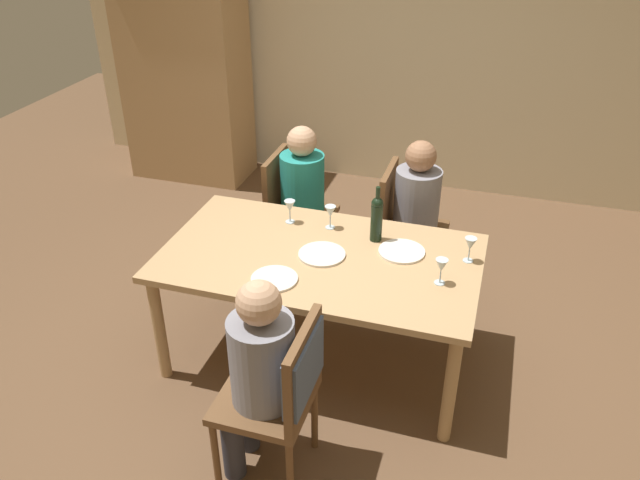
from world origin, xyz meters
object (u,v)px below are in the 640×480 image
at_px(chair_near, 288,384).
at_px(person_woman_host, 420,208).
at_px(dinner_plate_host, 322,254).
at_px(person_man_bearded, 258,368).
at_px(wine_glass_near_left, 470,245).
at_px(wine_bottle_tall_green, 377,217).
at_px(armoire_cabinet, 184,63).
at_px(chair_far_left, 291,206).
at_px(dining_table, 320,266).
at_px(chair_far_right, 402,222).
at_px(person_man_guest, 306,192).
at_px(wine_glass_centre, 441,266).
at_px(wine_glass_far, 330,212).
at_px(wine_glass_near_right, 290,207).
at_px(dinner_plate_guest_right, 402,251).
at_px(dinner_plate_guest_left, 274,279).

height_order(chair_near, person_woman_host, person_woman_host).
relative_size(person_woman_host, dinner_plate_host, 4.20).
distance_m(person_man_bearded, dinner_plate_host, 0.90).
distance_m(wine_glass_near_left, dinner_plate_host, 0.83).
relative_size(wine_bottle_tall_green, wine_glass_near_left, 2.34).
bearing_deg(armoire_cabinet, chair_near, -56.07).
relative_size(wine_glass_near_left, dinner_plate_host, 0.55).
bearing_deg(person_woman_host, chair_far_left, -90.00).
bearing_deg(person_woman_host, dining_table, -25.79).
height_order(chair_far_right, chair_near, same).
bearing_deg(dining_table, dinner_plate_host, -6.78).
relative_size(person_woman_host, wine_glass_near_left, 7.64).
relative_size(person_woman_host, wine_bottle_tall_green, 3.27).
xyz_separation_m(chair_far_right, person_man_guest, (-0.70, 0.00, 0.13)).
distance_m(wine_glass_centre, dinner_plate_host, 0.70).
xyz_separation_m(armoire_cabinet, wine_glass_far, (1.97, -1.95, -0.25)).
distance_m(chair_far_left, wine_glass_near_right, 0.69).
relative_size(chair_far_right, chair_far_left, 1.00).
height_order(armoire_cabinet, wine_glass_near_right, armoire_cabinet).
relative_size(person_woman_host, person_man_bearded, 1.00).
bearing_deg(wine_glass_far, dinner_plate_host, -82.01).
bearing_deg(wine_glass_near_right, dining_table, -47.15).
xyz_separation_m(chair_far_right, dinner_plate_host, (-0.31, -0.90, 0.21)).
relative_size(dining_table, chair_far_left, 1.98).
relative_size(armoire_cabinet, wine_glass_near_left, 14.63).
bearing_deg(chair_far_right, armoire_cabinet, -120.45).
height_order(dining_table, dinner_plate_guest_right, dinner_plate_guest_right).
xyz_separation_m(dining_table, chair_near, (0.12, -0.90, -0.07)).
bearing_deg(wine_glass_far, wine_glass_near_right, -178.82).
relative_size(dining_table, dinner_plate_host, 6.70).
bearing_deg(wine_glass_near_right, person_man_bearded, -77.59).
xyz_separation_m(wine_glass_centre, dinner_plate_guest_left, (-0.86, -0.23, -0.10)).
bearing_deg(wine_glass_near_right, chair_near, -71.06).
distance_m(armoire_cabinet, dining_table, 3.06).
xyz_separation_m(armoire_cabinet, dinner_plate_host, (2.02, -2.27, -0.35)).
bearing_deg(wine_glass_near_right, wine_glass_centre, -21.89).
distance_m(chair_far_left, person_woman_host, 0.94).
bearing_deg(person_man_guest, wine_glass_near_left, 59.34).
distance_m(chair_far_left, wine_glass_centre, 1.57).
xyz_separation_m(person_man_guest, wine_glass_near_right, (0.09, -0.58, 0.19)).
height_order(armoire_cabinet, dining_table, armoire_cabinet).
height_order(armoire_cabinet, wine_bottle_tall_green, armoire_cabinet).
relative_size(chair_near, person_man_guest, 0.80).
bearing_deg(person_man_bearded, dining_table, -1.65).
xyz_separation_m(chair_far_right, chair_near, (-0.20, -1.80, 0.06)).
distance_m(wine_glass_near_right, dinner_plate_guest_right, 0.76).
xyz_separation_m(armoire_cabinet, person_woman_host, (2.44, -1.37, -0.44)).
relative_size(chair_near, dinner_plate_guest_left, 3.60).
xyz_separation_m(wine_glass_near_left, dinner_plate_guest_right, (-0.38, -0.02, -0.10)).
distance_m(dining_table, dinner_plate_guest_left, 0.36).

